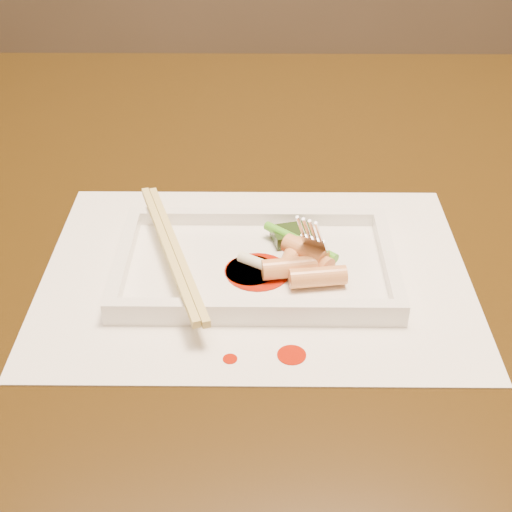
{
  "coord_description": "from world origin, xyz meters",
  "views": [
    {
      "loc": [
        0.01,
        -0.7,
        1.15
      ],
      "look_at": [
        0.0,
        -0.16,
        0.77
      ],
      "focal_mm": 50.0,
      "sensor_mm": 36.0,
      "label": 1
    }
  ],
  "objects_px": {
    "table": "(255,262)",
    "plate_base": "(256,268)",
    "placemat": "(256,272)",
    "chopstick_a": "(168,249)",
    "fork": "(334,187)"
  },
  "relations": [
    {
      "from": "table",
      "to": "placemat",
      "type": "bearing_deg",
      "value": -89.28
    },
    {
      "from": "placemat",
      "to": "chopstick_a",
      "type": "bearing_deg",
      "value": 180.0
    },
    {
      "from": "fork",
      "to": "table",
      "type": "bearing_deg",
      "value": 117.08
    },
    {
      "from": "table",
      "to": "chopstick_a",
      "type": "bearing_deg",
      "value": -116.74
    },
    {
      "from": "placemat",
      "to": "chopstick_a",
      "type": "height_order",
      "value": "chopstick_a"
    },
    {
      "from": "table",
      "to": "fork",
      "type": "distance_m",
      "value": 0.24
    },
    {
      "from": "chopstick_a",
      "to": "fork",
      "type": "xyz_separation_m",
      "value": [
        0.15,
        0.02,
        0.06
      ]
    },
    {
      "from": "table",
      "to": "plate_base",
      "type": "relative_size",
      "value": 5.38
    },
    {
      "from": "chopstick_a",
      "to": "fork",
      "type": "relative_size",
      "value": 1.62
    },
    {
      "from": "table",
      "to": "chopstick_a",
      "type": "height_order",
      "value": "chopstick_a"
    },
    {
      "from": "placemat",
      "to": "table",
      "type": "bearing_deg",
      "value": 90.72
    },
    {
      "from": "placemat",
      "to": "fork",
      "type": "height_order",
      "value": "fork"
    },
    {
      "from": "table",
      "to": "fork",
      "type": "relative_size",
      "value": 10.0
    },
    {
      "from": "table",
      "to": "plate_base",
      "type": "bearing_deg",
      "value": -89.28
    },
    {
      "from": "table",
      "to": "plate_base",
      "type": "height_order",
      "value": "plate_base"
    }
  ]
}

